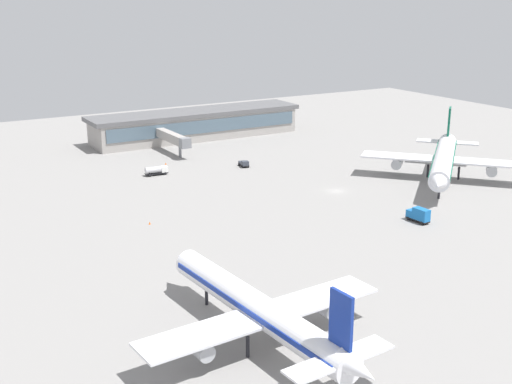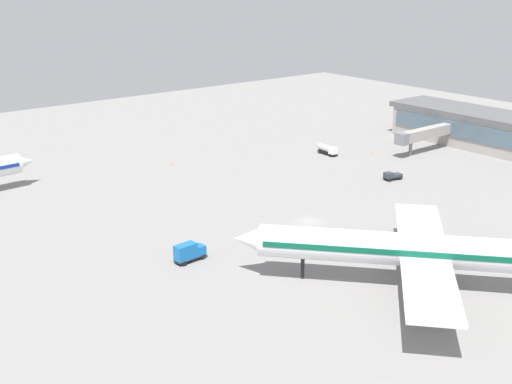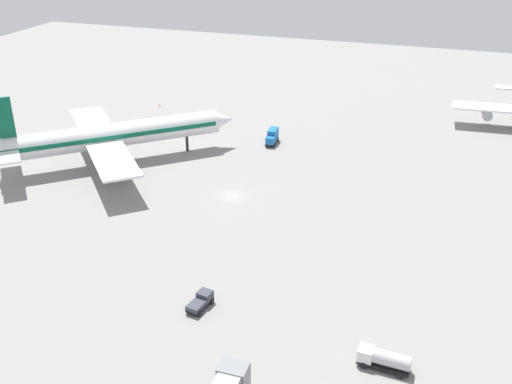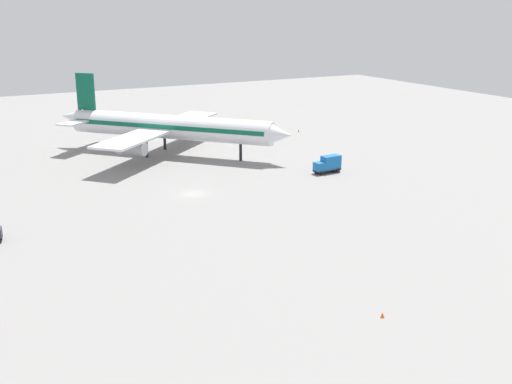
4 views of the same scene
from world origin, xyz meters
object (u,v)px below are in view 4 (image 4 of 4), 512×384
object	(u,v)px
airplane_taxiing	(168,127)
safety_cone_far_side	(382,315)
safety_cone_mid_apron	(299,131)
catering_truck	(328,164)

from	to	relation	value
airplane_taxiing	safety_cone_far_side	world-z (taller)	airplane_taxiing
safety_cone_far_side	safety_cone_mid_apron	bearing A→B (deg)	153.11
airplane_taxiing	catering_truck	distance (m)	36.87
safety_cone_mid_apron	safety_cone_far_side	world-z (taller)	same
safety_cone_far_side	airplane_taxiing	bearing A→B (deg)	175.12
safety_cone_far_side	catering_truck	bearing A→B (deg)	151.07
airplane_taxiing	safety_cone_mid_apron	size ratio (longest dim) A/B	75.08
safety_cone_mid_apron	safety_cone_far_side	distance (m)	100.52
catering_truck	safety_cone_far_side	size ratio (longest dim) A/B	9.53
airplane_taxiing	safety_cone_mid_apron	xyz separation A→B (m)	(-8.17, 38.50, -5.84)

